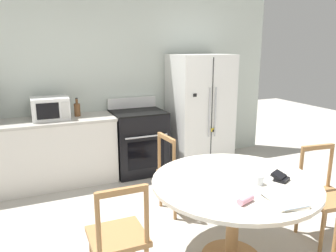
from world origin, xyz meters
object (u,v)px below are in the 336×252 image
at_px(refrigerator, 199,111).
at_px(dining_chair_right, 325,196).
at_px(dining_chair_left, 118,238).
at_px(counter_bottle, 77,109).
at_px(wallet, 280,177).
at_px(dining_chair_far, 179,174).
at_px(candle_glass, 258,180).
at_px(oven_range, 139,141).
at_px(microwave, 50,108).

bearing_deg(refrigerator, dining_chair_right, -87.89).
bearing_deg(dining_chair_left, counter_bottle, 88.25).
xyz_separation_m(dining_chair_left, wallet, (1.34, -0.20, 0.34)).
relative_size(dining_chair_far, candle_glass, 11.20).
xyz_separation_m(refrigerator, counter_bottle, (-1.82, 0.14, 0.14)).
height_order(oven_range, microwave, microwave).
height_order(microwave, dining_chair_far, microwave).
distance_m(refrigerator, dining_chair_left, 2.96).
height_order(refrigerator, wallet, refrigerator).
distance_m(oven_range, counter_bottle, 1.00).
distance_m(dining_chair_far, candle_glass, 1.20).
xyz_separation_m(refrigerator, dining_chair_left, (-1.91, -2.22, -0.42)).
bearing_deg(wallet, dining_chair_far, 108.47).
relative_size(refrigerator, wallet, 10.31).
relative_size(counter_bottle, wallet, 1.51).
xyz_separation_m(counter_bottle, dining_chair_left, (-0.09, -2.36, -0.56)).
relative_size(dining_chair_left, wallet, 5.43).
xyz_separation_m(counter_bottle, dining_chair_right, (1.91, -2.48, -0.56)).
bearing_deg(oven_range, wallet, -80.44).
height_order(dining_chair_far, candle_glass, dining_chair_far).
relative_size(refrigerator, candle_glass, 21.28).
xyz_separation_m(refrigerator, oven_range, (-0.98, 0.05, -0.39)).
bearing_deg(refrigerator, oven_range, 177.19).
bearing_deg(candle_glass, dining_chair_far, 98.24).
distance_m(microwave, wallet, 2.98).
bearing_deg(counter_bottle, dining_chair_right, -52.39).
bearing_deg(dining_chair_far, oven_range, 176.93).
bearing_deg(dining_chair_far, dining_chair_right, 39.82).
distance_m(dining_chair_far, wallet, 1.26).
distance_m(dining_chair_right, dining_chair_left, 2.00).
relative_size(dining_chair_far, wallet, 5.43).
height_order(dining_chair_left, candle_glass, dining_chair_left).
distance_m(oven_range, dining_chair_left, 2.45).
bearing_deg(microwave, counter_bottle, 9.84).
xyz_separation_m(dining_chair_right, candle_glass, (-0.87, -0.08, 0.34)).
xyz_separation_m(refrigerator, candle_glass, (-0.79, -2.41, -0.08)).
distance_m(candle_glass, wallet, 0.22).
height_order(microwave, wallet, microwave).
xyz_separation_m(oven_range, microwave, (-1.19, 0.03, 0.58)).
relative_size(dining_chair_right, wallet, 5.43).
bearing_deg(dining_chair_right, counter_bottle, -44.76).
bearing_deg(dining_chair_left, dining_chair_right, -2.96).
height_order(microwave, dining_chair_right, microwave).
distance_m(counter_bottle, dining_chair_left, 2.43).
xyz_separation_m(dining_chair_far, dining_chair_left, (-0.96, -0.95, 0.00)).
height_order(refrigerator, oven_range, refrigerator).
distance_m(refrigerator, oven_range, 1.06).
xyz_separation_m(dining_chair_right, wallet, (-0.65, -0.08, 0.34)).
height_order(oven_range, dining_chair_far, oven_range).
height_order(counter_bottle, wallet, counter_bottle).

